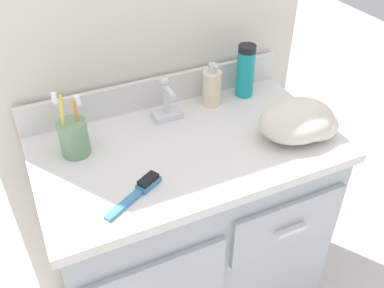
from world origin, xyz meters
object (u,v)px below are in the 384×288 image
object	(u,v)px
toothbrush_cup	(74,137)
hairbrush	(140,190)
soap_dispenser	(212,87)
shaving_cream_can	(245,71)
hand_towel	(301,121)

from	to	relation	value
toothbrush_cup	hairbrush	world-z (taller)	toothbrush_cup
soap_dispenser	shaving_cream_can	distance (m)	0.13
toothbrush_cup	soap_dispenser	xyz separation A→B (m)	(0.47, 0.08, 0.01)
shaving_cream_can	hairbrush	distance (m)	0.58
shaving_cream_can	hand_towel	size ratio (longest dim) A/B	0.75
toothbrush_cup	hand_towel	distance (m)	0.65
hand_towel	hairbrush	bearing A→B (deg)	-176.37
toothbrush_cup	hand_towel	xyz separation A→B (m)	(0.62, -0.20, -0.00)
shaving_cream_can	hand_towel	world-z (taller)	shaving_cream_can
soap_dispenser	hairbrush	bearing A→B (deg)	-139.44
soap_dispenser	shaving_cream_can	xyz separation A→B (m)	(0.13, 0.01, 0.03)
toothbrush_cup	shaving_cream_can	world-z (taller)	toothbrush_cup
hairbrush	hand_towel	bearing A→B (deg)	-25.74
hairbrush	soap_dispenser	bearing A→B (deg)	11.19
toothbrush_cup	hand_towel	bearing A→B (deg)	-17.78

